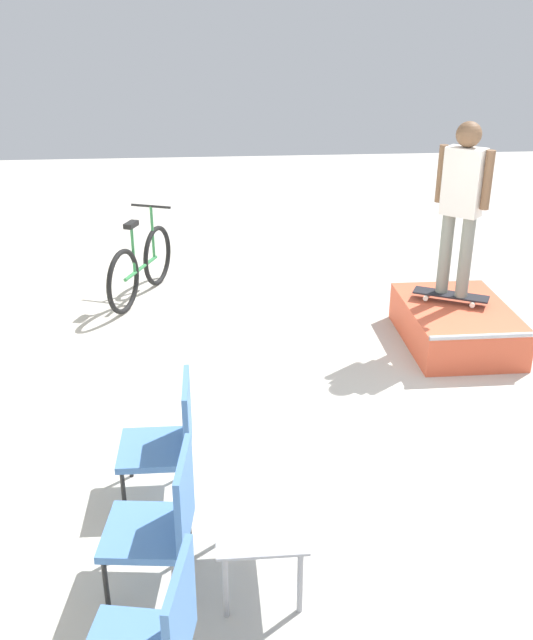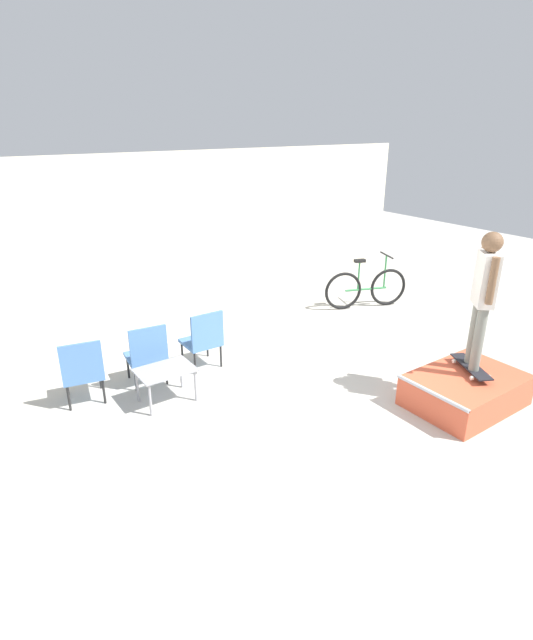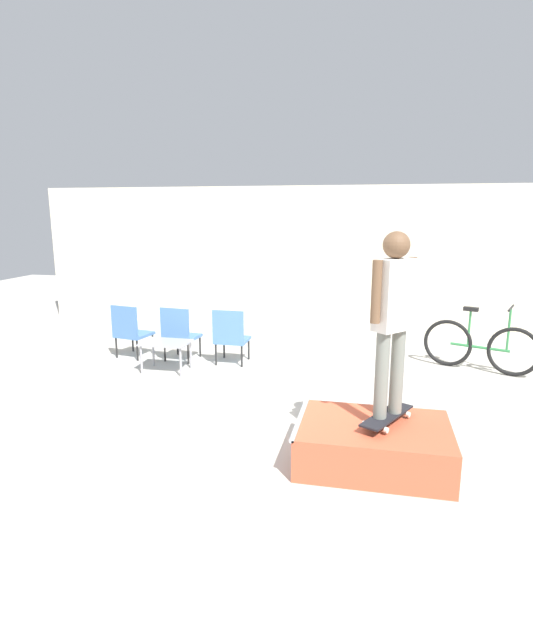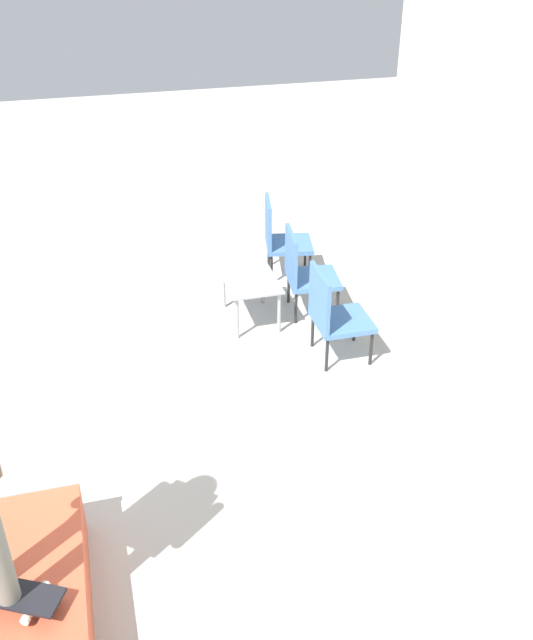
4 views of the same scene
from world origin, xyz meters
The scene contains 10 objects.
ground_plane centered at (0.00, 0.00, 0.00)m, with size 24.00×24.00×0.00m, color #B7B2A8.
house_wall_back centered at (0.00, 5.04, 1.50)m, with size 12.00×0.06×3.00m.
skate_ramp_box centered at (1.47, -0.76, 0.21)m, with size 1.51×1.06×0.45m.
skateboard_on_ramp centered at (1.59, -0.71, 0.51)m, with size 0.54×0.78×0.07m.
person_skater centered at (1.59, -0.71, 1.58)m, with size 0.41×0.45×1.78m.
coffee_table centered at (-1.74, 1.59, 0.41)m, with size 0.75×0.54×0.48m.
patio_chair_left centered at (-2.65, 2.18, 0.49)m, with size 0.61×0.61×0.93m.
patio_chair_center centered at (-1.75, 2.17, 0.49)m, with size 0.58×0.58×0.93m.
patio_chair_right centered at (-0.85, 2.17, 0.49)m, with size 0.53×0.53×0.93m.
bicycle centered at (3.08, 2.66, 0.41)m, with size 1.65×0.72×1.07m.
Camera 3 is at (1.40, -5.46, 2.48)m, focal length 28.00 mm.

